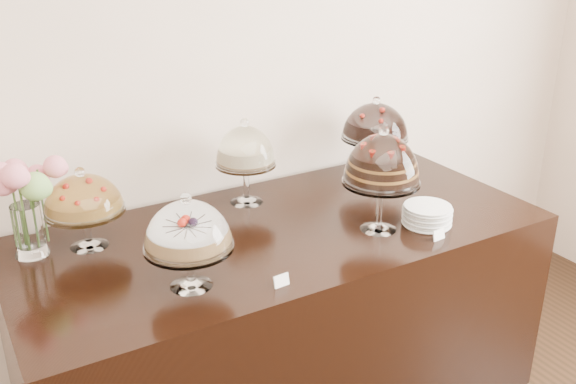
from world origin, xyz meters
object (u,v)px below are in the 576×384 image
cake_stand_cheesecake (245,150)px  flower_vase (24,194)px  cake_stand_choco_layer (382,163)px  cake_stand_sugar_sponge (188,230)px  display_counter (282,319)px  plate_stack (427,215)px  cake_stand_fruit_tart (83,198)px  cake_stand_dark_choco (375,124)px

cake_stand_cheesecake → flower_vase: size_ratio=0.99×
cake_stand_choco_layer → cake_stand_cheesecake: 0.63m
cake_stand_sugar_sponge → cake_stand_choco_layer: bearing=2.1°
cake_stand_choco_layer → cake_stand_cheesecake: cake_stand_choco_layer is taller
display_counter → cake_stand_choco_layer: size_ratio=4.94×
cake_stand_cheesecake → plate_stack: bearing=-47.2°
cake_stand_choco_layer → display_counter: bearing=148.3°
cake_stand_choco_layer → cake_stand_fruit_tart: cake_stand_choco_layer is taller
cake_stand_sugar_sponge → cake_stand_fruit_tart: size_ratio=1.06×
cake_stand_sugar_sponge → cake_stand_dark_choco: 1.30m
cake_stand_sugar_sponge → plate_stack: size_ratio=1.74×
display_counter → flower_vase: (-0.93, 0.28, 0.70)m
flower_vase → plate_stack: bearing=-20.5°
cake_stand_cheesecake → cake_stand_fruit_tart: (-0.73, -0.07, -0.04)m
cake_stand_choco_layer → plate_stack: 0.33m
cake_stand_choco_layer → flower_vase: 1.36m
cake_stand_fruit_tart → plate_stack: 1.39m
cake_stand_dark_choco → display_counter: bearing=-157.5°
cake_stand_sugar_sponge → display_counter: bearing=25.6°
display_counter → cake_stand_dark_choco: (0.68, 0.28, 0.72)m
cake_stand_sugar_sponge → cake_stand_choco_layer: (0.84, 0.03, 0.08)m
cake_stand_cheesecake → cake_stand_dark_choco: size_ratio=0.96×
display_counter → cake_stand_dark_choco: 1.03m
cake_stand_sugar_sponge → flower_vase: flower_vase is taller
cake_stand_cheesecake → cake_stand_choco_layer: bearing=-56.8°
cake_stand_choco_layer → cake_stand_cheesecake: bearing=123.2°
cake_stand_fruit_tart → plate_stack: size_ratio=1.64×
cake_stand_fruit_tart → cake_stand_choco_layer: bearing=-22.8°
flower_vase → display_counter: bearing=-16.5°
display_counter → plate_stack: size_ratio=10.91×
display_counter → cake_stand_sugar_sponge: cake_stand_sugar_sponge is taller
cake_stand_dark_choco → cake_stand_choco_layer: bearing=-124.9°
cake_stand_choco_layer → plate_stack: cake_stand_choco_layer is taller
display_counter → cake_stand_dark_choco: cake_stand_dark_choco is taller
plate_stack → cake_stand_sugar_sponge: bearing=178.1°
cake_stand_sugar_sponge → flower_vase: bearing=130.0°
cake_stand_sugar_sponge → plate_stack: cake_stand_sugar_sponge is taller
cake_stand_cheesecake → cake_stand_fruit_tart: bearing=-174.2°
cake_stand_choco_layer → flower_vase: bearing=159.1°
cake_stand_cheesecake → plate_stack: 0.83m
cake_stand_sugar_sponge → cake_stand_dark_choco: bearing=23.8°
cake_stand_dark_choco → flower_vase: cake_stand_dark_choco is taller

